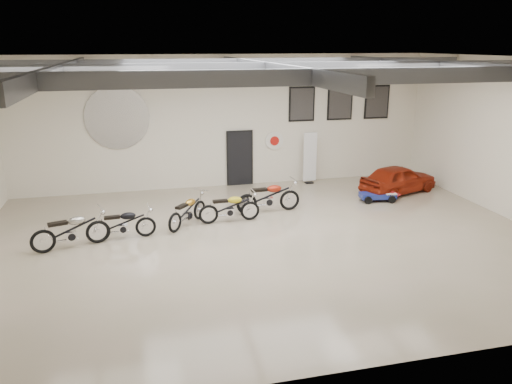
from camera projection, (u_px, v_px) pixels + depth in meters
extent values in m
cube|color=tan|center=(266.00, 241.00, 14.12)|extent=(16.00, 12.00, 0.01)
cube|color=gray|center=(267.00, 58.00, 12.69)|extent=(16.00, 12.00, 0.01)
cube|color=silver|center=(226.00, 122.00, 18.99)|extent=(16.00, 0.02, 5.00)
cube|color=black|center=(240.00, 159.00, 19.47)|extent=(0.92, 0.08, 2.10)
imported|color=maroon|center=(398.00, 179.00, 18.53)|extent=(2.22, 3.38, 1.07)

